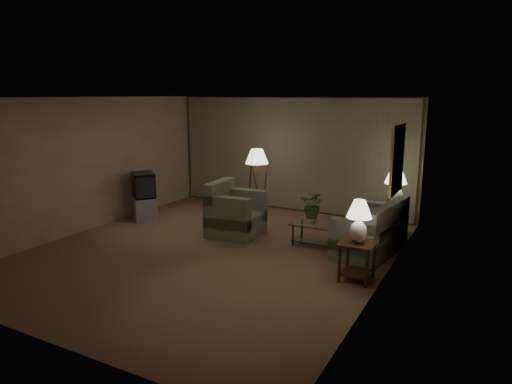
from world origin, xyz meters
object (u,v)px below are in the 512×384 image
(tv_cabinet, at_px, (145,208))
(vase, at_px, (313,219))
(armchair, at_px, (236,214))
(sofa, at_px, (370,232))
(ottoman, at_px, (247,205))
(coffee_table, at_px, (320,232))
(table_lamp_near, at_px, (359,218))
(side_table_far, at_px, (394,215))
(table_lamp_far, at_px, (396,183))
(crt_tv, at_px, (143,185))
(side_table_near, at_px, (357,255))
(floor_lamp, at_px, (257,183))

(tv_cabinet, xyz_separation_m, vase, (4.01, 0.06, 0.24))
(armchair, distance_m, vase, 1.59)
(sofa, xyz_separation_m, ottoman, (-3.21, 1.31, -0.16))
(armchair, bearing_deg, ottoman, 16.79)
(coffee_table, distance_m, tv_cabinet, 4.16)
(sofa, xyz_separation_m, table_lamp_near, (0.15, -1.35, 0.62))
(sofa, xyz_separation_m, side_table_far, (0.15, 1.25, 0.04))
(table_lamp_near, xyz_separation_m, ottoman, (-3.36, 2.66, -0.77))
(table_lamp_far, xyz_separation_m, ottoman, (-3.36, 0.06, -0.83))
(crt_tv, bearing_deg, table_lamp_far, 55.69)
(side_table_near, height_order, ottoman, side_table_near)
(armchair, relative_size, table_lamp_near, 1.77)
(side_table_far, distance_m, tv_cabinet, 5.39)
(side_table_near, distance_m, vase, 1.73)
(sofa, distance_m, ottoman, 3.47)
(crt_tv, height_order, vase, crt_tv)
(coffee_table, bearing_deg, crt_tv, -179.22)
(coffee_table, height_order, ottoman, ottoman)
(ottoman, bearing_deg, floor_lamp, -33.07)
(coffee_table, xyz_separation_m, vase, (-0.15, -0.00, 0.21))
(sofa, relative_size, tv_cabinet, 2.15)
(side_table_near, height_order, vase, side_table_near)
(tv_cabinet, bearing_deg, table_lamp_near, 27.63)
(table_lamp_far, bearing_deg, side_table_near, -90.00)
(ottoman, bearing_deg, table_lamp_near, -38.32)
(armchair, distance_m, crt_tv, 2.45)
(crt_tv, bearing_deg, coffee_table, 41.33)
(side_table_far, bearing_deg, floor_lamp, -176.28)
(sofa, bearing_deg, tv_cabinet, -80.57)
(sofa, bearing_deg, floor_lamp, -102.84)
(side_table_far, xyz_separation_m, coffee_table, (-1.04, -1.35, -0.13))
(side_table_near, height_order, tv_cabinet, side_table_near)
(sofa, height_order, table_lamp_near, table_lamp_near)
(coffee_table, distance_m, floor_lamp, 2.32)
(table_lamp_near, relative_size, table_lamp_far, 0.86)
(coffee_table, height_order, vase, vase)
(vase, bearing_deg, table_lamp_near, -46.46)
(floor_lamp, bearing_deg, ottoman, 146.93)
(side_table_near, xyz_separation_m, side_table_far, (-0.00, 2.60, -0.00))
(side_table_far, relative_size, table_lamp_near, 0.93)
(table_lamp_near, xyz_separation_m, floor_lamp, (-2.98, 2.41, -0.16))
(tv_cabinet, height_order, ottoman, tv_cabinet)
(vase, bearing_deg, crt_tv, -179.20)
(table_lamp_near, relative_size, floor_lamp, 0.41)
(tv_cabinet, xyz_separation_m, crt_tv, (0.00, 0.00, 0.52))
(side_table_far, bearing_deg, ottoman, 178.99)
(armchair, xyz_separation_m, tv_cabinet, (-2.42, 0.05, -0.17))
(table_lamp_near, distance_m, coffee_table, 1.77)
(coffee_table, bearing_deg, ottoman, 148.79)
(side_table_far, xyz_separation_m, table_lamp_near, (-0.00, -2.60, 0.58))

